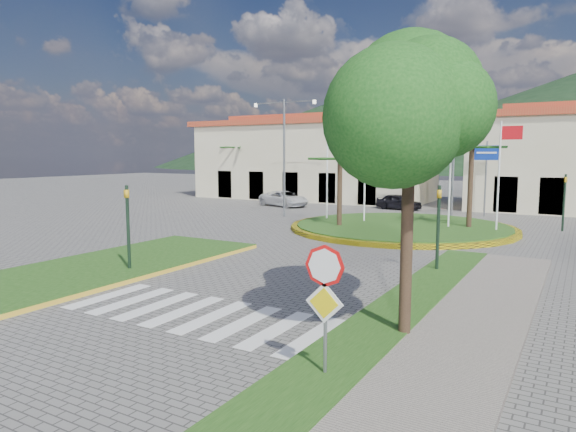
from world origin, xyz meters
The scene contains 21 objects.
ground centered at (0.00, 0.00, 0.00)m, with size 160.00×160.00×0.00m, color slate.
sidewalk_right centered at (6.00, 2.00, 0.07)m, with size 4.00×28.00×0.15m, color gray.
verge_right centered at (4.80, 2.00, 0.09)m, with size 1.60×28.00×0.18m, color #1C4614.
median_left centered at (-6.50, 6.00, 0.09)m, with size 5.00×14.00×0.18m, color #1C4614.
crosswalk centered at (0.00, 4.00, 0.01)m, with size 8.00×3.00×0.01m, color silver.
roundabout_island centered at (0.00, 22.00, 0.17)m, with size 12.70×12.70×6.00m.
stop_sign centered at (4.90, 1.96, 1.79)m, with size 0.80×0.11×2.65m.
deciduous_tree centered at (5.50, 5.00, 5.18)m, with size 3.60×3.60×6.80m.
traffic_light_left centered at (-5.20, 6.50, 1.94)m, with size 0.15×0.18×3.20m.
traffic_light_right centered at (4.50, 12.00, 1.94)m, with size 0.15×0.18×3.20m.
traffic_light_far centered at (8.00, 26.00, 1.94)m, with size 0.18×0.15×3.20m.
direction_sign_west centered at (-2.00, 30.97, 3.53)m, with size 1.60×0.14×5.20m.
direction_sign_east centered at (3.00, 30.97, 3.53)m, with size 1.60×0.14×5.20m.
street_lamp_centre centered at (1.00, 30.00, 4.50)m, with size 4.80×0.16×8.00m.
street_lamp_west centered at (-9.00, 24.00, 4.50)m, with size 4.80×0.16×8.00m.
building_left centered at (-14.00, 38.00, 3.90)m, with size 23.32×9.54×8.05m.
hill_far_west centered at (-55.00, 140.00, 11.00)m, with size 140.00×140.00×22.00m, color black.
hill_near_back centered at (-10.00, 130.00, 8.00)m, with size 110.00×110.00×16.00m, color black.
white_van centered at (-12.57, 30.00, 0.64)m, with size 2.11×4.57×1.27m, color silver.
car_dark_a centered at (-3.56, 32.37, 0.61)m, with size 1.45×3.60×1.23m, color black.
car_dark_b centered at (6.64, 35.34, 0.63)m, with size 1.33×3.81×1.25m, color black.
Camera 1 is at (8.98, -6.42, 4.30)m, focal length 32.00 mm.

